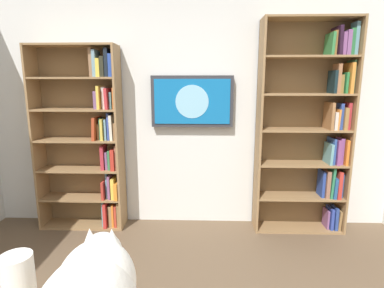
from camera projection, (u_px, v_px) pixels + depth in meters
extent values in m
cube|color=silver|center=(190.00, 104.00, 3.34)|extent=(4.52, 0.06, 2.70)
cube|color=#937047|center=(349.00, 130.00, 3.15)|extent=(0.02, 0.28, 2.20)
cube|color=#937047|center=(259.00, 130.00, 3.18)|extent=(0.02, 0.28, 2.20)
cube|color=brown|center=(299.00, 128.00, 3.29)|extent=(0.94, 0.01, 2.20)
cube|color=#937047|center=(296.00, 227.00, 3.37)|extent=(0.90, 0.27, 0.02)
cube|color=#937047|center=(299.00, 196.00, 3.30)|extent=(0.90, 0.27, 0.02)
cube|color=#937047|center=(301.00, 164.00, 3.23)|extent=(0.90, 0.27, 0.02)
cube|color=#937047|center=(303.00, 130.00, 3.16)|extent=(0.90, 0.27, 0.02)
cube|color=#937047|center=(306.00, 94.00, 3.09)|extent=(0.90, 0.27, 0.02)
cube|color=#937047|center=(309.00, 57.00, 3.02)|extent=(0.90, 0.27, 0.02)
cube|color=#937047|center=(311.00, 18.00, 2.95)|extent=(0.90, 0.27, 0.02)
cube|color=olive|center=(336.00, 218.00, 3.35)|extent=(0.03, 0.22, 0.22)
cube|color=#2B438C|center=(334.00, 217.00, 3.32)|extent=(0.04, 0.17, 0.25)
cube|color=#2E429C|center=(330.00, 217.00, 3.34)|extent=(0.03, 0.17, 0.23)
cube|color=#845486|center=(326.00, 218.00, 3.35)|extent=(0.02, 0.16, 0.20)
cube|color=#304C8A|center=(340.00, 184.00, 3.26)|extent=(0.03, 0.13, 0.26)
cube|color=red|center=(336.00, 183.00, 3.25)|extent=(0.04, 0.23, 0.29)
cube|color=#275288|center=(332.00, 186.00, 3.26)|extent=(0.04, 0.22, 0.22)
cube|color=#2D7D53|center=(330.00, 181.00, 3.25)|extent=(0.04, 0.19, 0.33)
cube|color=#92634D|center=(326.00, 183.00, 3.25)|extent=(0.04, 0.18, 0.29)
cube|color=#294397|center=(321.00, 183.00, 3.27)|extent=(0.03, 0.16, 0.28)
cube|color=orange|center=(344.00, 151.00, 3.18)|extent=(0.03, 0.21, 0.26)
cube|color=#81488B|center=(340.00, 151.00, 3.17)|extent=(0.04, 0.13, 0.27)
cube|color=#85447E|center=(335.00, 151.00, 3.19)|extent=(0.03, 0.23, 0.26)
cube|color=#30529A|center=(331.00, 150.00, 3.20)|extent=(0.02, 0.21, 0.27)
cube|color=#659EA4|center=(328.00, 153.00, 3.19)|extent=(0.03, 0.20, 0.22)
cube|color=#B63139|center=(347.00, 116.00, 3.11)|extent=(0.03, 0.14, 0.27)
cube|color=#9F733D|center=(342.00, 118.00, 3.13)|extent=(0.04, 0.21, 0.22)
cube|color=#304B99|center=(339.00, 116.00, 3.11)|extent=(0.03, 0.13, 0.26)
cube|color=orange|center=(336.00, 119.00, 3.11)|extent=(0.03, 0.17, 0.21)
cube|color=beige|center=(332.00, 120.00, 3.13)|extent=(0.03, 0.22, 0.18)
cube|color=#9C6B40|center=(329.00, 116.00, 3.12)|extent=(0.03, 0.23, 0.27)
cube|color=#3B7C51|center=(350.00, 77.00, 3.05)|extent=(0.02, 0.17, 0.32)
cube|color=orange|center=(348.00, 78.00, 3.03)|extent=(0.03, 0.21, 0.30)
cube|color=#2B7B3E|center=(344.00, 83.00, 3.05)|extent=(0.02, 0.18, 0.20)
cube|color=olive|center=(339.00, 84.00, 3.06)|extent=(0.04, 0.14, 0.18)
cube|color=#A56C46|center=(337.00, 79.00, 3.04)|extent=(0.03, 0.15, 0.29)
cube|color=black|center=(332.00, 82.00, 3.05)|extent=(0.03, 0.19, 0.22)
cube|color=#669CAA|center=(354.00, 39.00, 2.96)|extent=(0.03, 0.13, 0.31)
cube|color=#2E7540|center=(349.00, 43.00, 2.98)|extent=(0.04, 0.17, 0.25)
cube|color=#855086|center=(345.00, 43.00, 2.97)|extent=(0.04, 0.20, 0.23)
cube|color=#834B81|center=(340.00, 45.00, 2.98)|extent=(0.03, 0.22, 0.21)
cube|color=#291428|center=(337.00, 41.00, 2.97)|extent=(0.04, 0.23, 0.27)
cube|color=#A37035|center=(332.00, 44.00, 2.99)|extent=(0.02, 0.18, 0.23)
cube|color=#378145|center=(330.00, 45.00, 2.98)|extent=(0.03, 0.21, 0.21)
cube|color=#937047|center=(120.00, 140.00, 3.25)|extent=(0.02, 0.28, 1.96)
cube|color=#937047|center=(38.00, 140.00, 3.28)|extent=(0.02, 0.28, 1.96)
cube|color=brown|center=(84.00, 138.00, 3.39)|extent=(0.91, 0.01, 1.96)
cube|color=#937047|center=(85.00, 224.00, 3.45)|extent=(0.86, 0.27, 0.02)
cube|color=#937047|center=(83.00, 197.00, 3.39)|extent=(0.86, 0.27, 0.02)
cube|color=#937047|center=(81.00, 169.00, 3.32)|extent=(0.86, 0.27, 0.02)
cube|color=#937047|center=(79.00, 140.00, 3.26)|extent=(0.86, 0.27, 0.02)
cube|color=#937047|center=(77.00, 110.00, 3.20)|extent=(0.86, 0.27, 0.02)
cube|color=#937047|center=(74.00, 78.00, 3.13)|extent=(0.86, 0.27, 0.02)
cube|color=#937047|center=(72.00, 45.00, 3.07)|extent=(0.86, 0.27, 0.02)
cube|color=olive|center=(120.00, 212.00, 3.42)|extent=(0.03, 0.21, 0.28)
cube|color=#BB3D2A|center=(117.00, 214.00, 3.40)|extent=(0.03, 0.18, 0.24)
cube|color=orange|center=(115.00, 213.00, 3.41)|extent=(0.02, 0.17, 0.25)
cube|color=#98774C|center=(112.00, 214.00, 3.42)|extent=(0.04, 0.19, 0.24)
cube|color=red|center=(107.00, 213.00, 3.40)|extent=(0.03, 0.24, 0.27)
cube|color=#609CA8|center=(105.00, 212.00, 3.42)|extent=(0.03, 0.16, 0.28)
cube|color=orange|center=(118.00, 190.00, 3.34)|extent=(0.04, 0.23, 0.18)
cube|color=yellow|center=(114.00, 187.00, 3.33)|extent=(0.04, 0.18, 0.23)
cube|color=#875381|center=(111.00, 185.00, 3.36)|extent=(0.02, 0.23, 0.26)
cube|color=#6794A6|center=(108.00, 184.00, 3.34)|extent=(0.02, 0.13, 0.29)
cube|color=#B13228|center=(105.00, 188.00, 3.35)|extent=(0.03, 0.22, 0.20)
cube|color=#9A5E48|center=(117.00, 157.00, 3.27)|extent=(0.02, 0.15, 0.27)
cube|color=red|center=(115.00, 158.00, 3.29)|extent=(0.04, 0.23, 0.22)
cube|color=#377C4A|center=(111.00, 159.00, 3.29)|extent=(0.02, 0.18, 0.21)
cube|color=#83507C|center=(108.00, 160.00, 3.29)|extent=(0.03, 0.13, 0.19)
cube|color=#AF2D39|center=(104.00, 157.00, 3.28)|extent=(0.03, 0.16, 0.26)
cube|color=#996C43|center=(117.00, 131.00, 3.23)|extent=(0.02, 0.19, 0.18)
cube|color=beige|center=(113.00, 127.00, 3.23)|extent=(0.03, 0.23, 0.26)
cube|color=#374B9C|center=(110.00, 126.00, 3.21)|extent=(0.02, 0.14, 0.28)
cube|color=#6D98A3|center=(107.00, 129.00, 3.22)|extent=(0.02, 0.14, 0.22)
cube|color=gold|center=(104.00, 129.00, 3.23)|extent=(0.02, 0.23, 0.22)
cube|color=#2F7051|center=(102.00, 129.00, 3.23)|extent=(0.02, 0.12, 0.23)
cube|color=olive|center=(100.00, 131.00, 3.24)|extent=(0.02, 0.13, 0.16)
cube|color=#AD3E21|center=(97.00, 128.00, 3.22)|extent=(0.04, 0.24, 0.24)
cube|color=orange|center=(115.00, 98.00, 3.16)|extent=(0.02, 0.15, 0.22)
cube|color=#68A1A4|center=(112.00, 101.00, 3.16)|extent=(0.02, 0.15, 0.17)
cube|color=#C43135|center=(109.00, 99.00, 3.14)|extent=(0.03, 0.22, 0.21)
cube|color=silver|center=(105.00, 98.00, 3.17)|extent=(0.04, 0.14, 0.23)
cube|color=gold|center=(101.00, 97.00, 3.15)|extent=(0.03, 0.20, 0.23)
cube|color=slate|center=(98.00, 100.00, 3.17)|extent=(0.04, 0.16, 0.18)
cube|color=#27449E|center=(112.00, 66.00, 3.08)|extent=(0.04, 0.18, 0.22)
cube|color=black|center=(109.00, 63.00, 3.10)|extent=(0.04, 0.21, 0.28)
cube|color=#28281C|center=(104.00, 67.00, 3.09)|extent=(0.04, 0.19, 0.20)
cube|color=gold|center=(100.00, 68.00, 3.10)|extent=(0.04, 0.20, 0.18)
cube|color=#7096A6|center=(96.00, 64.00, 3.10)|extent=(0.03, 0.18, 0.26)
cube|color=#956B4A|center=(92.00, 63.00, 3.10)|extent=(0.03, 0.14, 0.28)
cube|color=#333338|center=(192.00, 101.00, 3.25)|extent=(0.87, 0.06, 0.54)
cube|color=#146BB2|center=(192.00, 102.00, 3.22)|extent=(0.80, 0.01, 0.47)
cylinder|color=#8CCCEA|center=(192.00, 102.00, 3.21)|extent=(0.35, 0.00, 0.35)
ellipsoid|color=white|center=(97.00, 285.00, 0.94)|extent=(0.24, 0.27, 0.27)
sphere|color=white|center=(102.00, 253.00, 0.99)|extent=(0.13, 0.13, 0.13)
cone|color=white|center=(112.00, 239.00, 0.97)|extent=(0.06, 0.06, 0.07)
cone|color=white|center=(90.00, 239.00, 0.98)|extent=(0.06, 0.06, 0.07)
cone|color=beige|center=(112.00, 241.00, 0.97)|extent=(0.03, 0.03, 0.05)
cone|color=beige|center=(90.00, 241.00, 0.97)|extent=(0.03, 0.03, 0.05)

